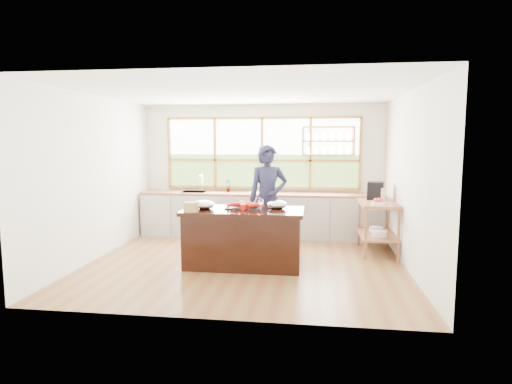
% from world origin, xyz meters
% --- Properties ---
extents(ground_plane, '(5.00, 5.00, 0.00)m').
position_xyz_m(ground_plane, '(0.00, 0.00, 0.00)').
color(ground_plane, olive).
extents(room_shell, '(5.02, 4.52, 2.71)m').
position_xyz_m(room_shell, '(0.02, 0.51, 1.75)').
color(room_shell, silver).
rests_on(room_shell, ground_plane).
extents(back_counter, '(4.90, 0.63, 0.90)m').
position_xyz_m(back_counter, '(-0.02, 1.94, 0.45)').
color(back_counter, '#BAB5AF').
rests_on(back_counter, ground_plane).
extents(right_shelf_unit, '(0.62, 1.10, 0.90)m').
position_xyz_m(right_shelf_unit, '(2.19, 0.89, 0.60)').
color(right_shelf_unit, '#975A3A').
rests_on(right_shelf_unit, ground_plane).
extents(island, '(1.85, 0.90, 0.90)m').
position_xyz_m(island, '(0.00, -0.20, 0.45)').
color(island, black).
rests_on(island, ground_plane).
extents(cook, '(0.78, 0.60, 1.88)m').
position_xyz_m(cook, '(0.28, 0.73, 0.94)').
color(cook, '#1B1C37').
rests_on(cook, ground_plane).
extents(potted_plant, '(0.16, 0.12, 0.28)m').
position_xyz_m(potted_plant, '(-0.68, 2.00, 1.04)').
color(potted_plant, slate).
rests_on(potted_plant, back_counter).
extents(cutting_board, '(0.43, 0.33, 0.01)m').
position_xyz_m(cutting_board, '(-0.04, 1.94, 0.91)').
color(cutting_board, '#4BCA40').
rests_on(cutting_board, back_counter).
extents(espresso_machine, '(0.34, 0.36, 0.32)m').
position_xyz_m(espresso_machine, '(2.19, 1.23, 1.06)').
color(espresso_machine, black).
rests_on(espresso_machine, right_shelf_unit).
extents(wine_bottle, '(0.08, 0.08, 0.26)m').
position_xyz_m(wine_bottle, '(2.24, 0.76, 1.03)').
color(wine_bottle, '#ADB65F').
rests_on(wine_bottle, right_shelf_unit).
extents(fruit_bowl, '(0.23, 0.23, 0.11)m').
position_xyz_m(fruit_bowl, '(2.14, 0.57, 0.94)').
color(fruit_bowl, white).
rests_on(fruit_bowl, right_shelf_unit).
extents(slate_board, '(0.56, 0.42, 0.02)m').
position_xyz_m(slate_board, '(-0.02, -0.09, 0.91)').
color(slate_board, black).
rests_on(slate_board, island).
extents(lobster_pile, '(0.52, 0.48, 0.08)m').
position_xyz_m(lobster_pile, '(0.01, -0.12, 0.96)').
color(lobster_pile, red).
rests_on(lobster_pile, slate_board).
extents(mixing_bowl_left, '(0.30, 0.30, 0.14)m').
position_xyz_m(mixing_bowl_left, '(-0.60, -0.24, 0.96)').
color(mixing_bowl_left, silver).
rests_on(mixing_bowl_left, island).
extents(mixing_bowl_right, '(0.30, 0.30, 0.14)m').
position_xyz_m(mixing_bowl_right, '(0.51, -0.06, 0.96)').
color(mixing_bowl_right, silver).
rests_on(mixing_bowl_right, island).
extents(wine_glass, '(0.08, 0.08, 0.22)m').
position_xyz_m(wine_glass, '(0.31, -0.50, 1.06)').
color(wine_glass, white).
rests_on(wine_glass, island).
extents(wicker_basket, '(0.23, 0.23, 0.15)m').
position_xyz_m(wicker_basket, '(-0.74, -0.53, 0.97)').
color(wicker_basket, '#9C8443').
rests_on(wicker_basket, island).
extents(parchment_roll, '(0.11, 0.31, 0.08)m').
position_xyz_m(parchment_roll, '(-0.83, 0.01, 0.94)').
color(parchment_roll, silver).
rests_on(parchment_roll, island).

